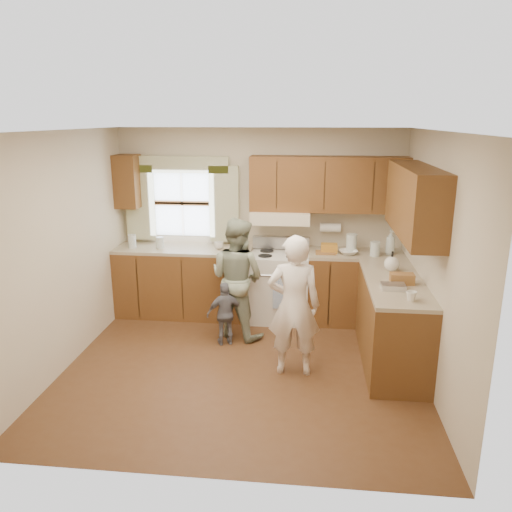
# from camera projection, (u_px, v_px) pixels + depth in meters

# --- Properties ---
(room) EXTENTS (3.80, 3.80, 3.80)m
(room) POSITION_uv_depth(u_px,v_px,m) (242.00, 257.00, 5.08)
(room) COLOR #512F19
(room) RESTS_ON ground
(kitchen_fixtures) EXTENTS (3.80, 2.25, 2.15)m
(kitchen_fixtures) POSITION_uv_depth(u_px,v_px,m) (303.00, 267.00, 6.16)
(kitchen_fixtures) COLOR #472A0F
(kitchen_fixtures) RESTS_ON ground
(stove) EXTENTS (0.76, 0.67, 1.07)m
(stove) POSITION_uv_depth(u_px,v_px,m) (279.00, 285.00, 6.64)
(stove) COLOR silver
(stove) RESTS_ON ground
(woman_left) EXTENTS (0.56, 0.38, 1.50)m
(woman_left) POSITION_uv_depth(u_px,v_px,m) (294.00, 306.00, 5.13)
(woman_left) COLOR white
(woman_left) RESTS_ON ground
(woman_right) EXTENTS (0.90, 0.83, 1.48)m
(woman_right) POSITION_uv_depth(u_px,v_px,m) (237.00, 278.00, 6.05)
(woman_right) COLOR #233A28
(woman_right) RESTS_ON ground
(child) EXTENTS (0.49, 0.33, 0.77)m
(child) POSITION_uv_depth(u_px,v_px,m) (226.00, 314.00, 5.88)
(child) COLOR slate
(child) RESTS_ON ground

